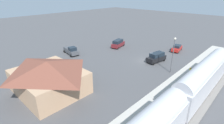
{
  "coord_description": "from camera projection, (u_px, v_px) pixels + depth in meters",
  "views": [
    {
      "loc": [
        -19.92,
        32.78,
        15.34
      ],
      "look_at": [
        3.51,
        7.78,
        1.0
      ],
      "focal_mm": 27.44,
      "sensor_mm": 36.0,
      "label": 1
    }
  ],
  "objects": [
    {
      "name": "ground_plane",
      "position": [
        145.0,
        61.0,
        40.55
      ],
      "size": [
        200.0,
        200.0,
        0.0
      ],
      "primitive_type": "plane",
      "color": "#4C4C4F"
    },
    {
      "name": "railway_track",
      "position": [
        210.0,
        80.0,
        31.68
      ],
      "size": [
        4.8,
        70.0,
        0.3
      ],
      "color": "slate",
      "rests_on": "ground"
    },
    {
      "name": "platform",
      "position": [
        188.0,
        73.0,
        34.19
      ],
      "size": [
        3.2,
        46.0,
        0.3
      ],
      "color": "#B7B2A8",
      "rests_on": "ground"
    },
    {
      "name": "station_building",
      "position": [
        49.0,
        76.0,
        27.21
      ],
      "size": [
        11.67,
        9.79,
        5.31
      ],
      "color": "tan",
      "rests_on": "ground"
    },
    {
      "name": "pedestrian_on_platform",
      "position": [
        190.0,
        71.0,
        32.45
      ],
      "size": [
        0.36,
        0.36,
        1.71
      ],
      "color": "#23284C",
      "rests_on": "platform"
    },
    {
      "name": "suv_maroon",
      "position": [
        118.0,
        43.0,
        49.69
      ],
      "size": [
        3.05,
        5.22,
        2.22
      ],
      "color": "maroon",
      "rests_on": "ground"
    },
    {
      "name": "pickup_charcoal",
      "position": [
        71.0,
        50.0,
        44.24
      ],
      "size": [
        5.66,
        3.22,
        2.14
      ],
      "color": "#47494F",
      "rests_on": "ground"
    },
    {
      "name": "suv_black",
      "position": [
        156.0,
        57.0,
        39.41
      ],
      "size": [
        2.8,
        5.17,
        2.22
      ],
      "color": "black",
      "rests_on": "ground"
    },
    {
      "name": "sedan_red",
      "position": [
        177.0,
        48.0,
        46.56
      ],
      "size": [
        2.53,
        4.73,
        1.74
      ],
      "color": "red",
      "rests_on": "ground"
    },
    {
      "name": "light_pole_near_platform",
      "position": [
        173.0,
        51.0,
        32.96
      ],
      "size": [
        0.44,
        0.44,
        7.22
      ],
      "color": "#515156",
      "rests_on": "ground"
    }
  ]
}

